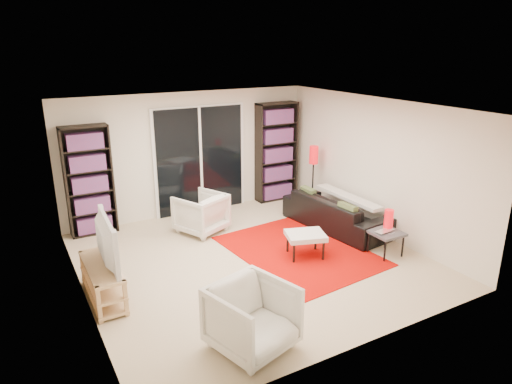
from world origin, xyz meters
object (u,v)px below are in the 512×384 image
at_px(armchair_back, 201,213).
at_px(floor_lamp, 314,162).
at_px(bookshelf_right, 276,152).
at_px(sofa, 336,212).
at_px(side_table, 386,234).
at_px(tv_stand, 103,281).
at_px(armchair_front, 252,318).
at_px(ottoman, 306,236).
at_px(bookshelf_left, 89,181).

distance_m(armchair_back, floor_lamp, 2.55).
bearing_deg(armchair_back, bookshelf_right, 178.58).
relative_size(bookshelf_right, floor_lamp, 1.60).
relative_size(sofa, side_table, 4.34).
distance_m(tv_stand, armchair_front, 2.25).
bearing_deg(floor_lamp, bookshelf_right, 110.34).
height_order(armchair_front, side_table, armchair_front).
bearing_deg(bookshelf_right, armchair_front, -124.73).
relative_size(sofa, ottoman, 2.90).
distance_m(armchair_front, ottoman, 2.46).
height_order(ottoman, side_table, same).
distance_m(ottoman, side_table, 1.30).
xyz_separation_m(bookshelf_left, bookshelf_right, (3.85, -0.00, 0.07)).
bearing_deg(tv_stand, armchair_front, -56.83).
xyz_separation_m(bookshelf_left, armchair_front, (0.90, -4.26, -0.59)).
bearing_deg(armchair_back, bookshelf_left, -51.62).
distance_m(armchair_back, side_table, 3.22).
xyz_separation_m(bookshelf_left, floor_lamp, (4.18, -0.88, 0.02)).
relative_size(bookshelf_right, armchair_front, 2.49).
bearing_deg(tv_stand, sofa, 5.74).
height_order(bookshelf_left, side_table, bookshelf_left).
xyz_separation_m(bookshelf_right, sofa, (0.08, -1.95, -0.74)).
relative_size(sofa, armchair_front, 2.48).
height_order(sofa, armchair_front, armchair_front).
bearing_deg(bookshelf_right, floor_lamp, -69.66).
relative_size(tv_stand, side_table, 2.47).
distance_m(bookshelf_left, sofa, 4.44).
distance_m(armchair_front, floor_lamp, 4.75).
bearing_deg(bookshelf_left, side_table, -39.62).
xyz_separation_m(side_table, floor_lamp, (0.26, 2.36, 0.64)).
distance_m(bookshelf_left, bookshelf_right, 3.85).
bearing_deg(sofa, armchair_back, 57.99).
distance_m(bookshelf_left, armchair_front, 4.40).
xyz_separation_m(bookshelf_right, armchair_back, (-2.14, -0.89, -0.69)).
bearing_deg(side_table, sofa, 89.40).
xyz_separation_m(tv_stand, armchair_front, (1.23, -1.88, 0.12)).
distance_m(tv_stand, ottoman, 3.10).
height_order(sofa, floor_lamp, floor_lamp).
distance_m(armchair_back, armchair_front, 3.47).
relative_size(armchair_back, side_table, 1.63).
xyz_separation_m(tv_stand, sofa, (4.26, 0.43, 0.04)).
bearing_deg(sofa, side_table, 172.91).
height_order(armchair_back, armchair_front, armchair_front).
height_order(armchair_front, floor_lamp, floor_lamp).
distance_m(sofa, ottoman, 1.37).
bearing_deg(ottoman, armchair_front, -139.13).
xyz_separation_m(sofa, floor_lamp, (0.25, 1.07, 0.69)).
relative_size(bookshelf_left, side_table, 4.05).
bearing_deg(side_table, ottoman, 153.24).
height_order(bookshelf_left, bookshelf_right, bookshelf_right).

